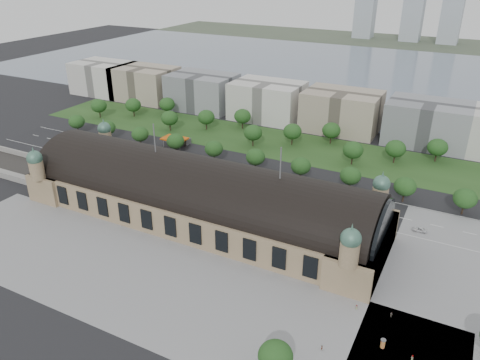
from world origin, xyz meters
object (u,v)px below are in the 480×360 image
at_px(traffic_car_2, 158,166).
at_px(traffic_car_6, 419,230).
at_px(traffic_car_5, 293,193).
at_px(bus_west, 205,177).
at_px(petrol_station, 180,140).
at_px(parked_car_0, 97,164).
at_px(pedestrian_0, 357,307).
at_px(parked_car_1, 122,166).
at_px(parked_car_6, 192,186).
at_px(parked_car_5, 176,183).
at_px(pedestrian_5, 412,358).
at_px(traffic_car_3, 220,170).
at_px(traffic_car_1, 115,145).
at_px(parked_car_4, 133,173).
at_px(parked_car_3, 147,172).
at_px(pedestrian_1, 322,348).
at_px(parked_car_2, 129,168).
at_px(traffic_car_4, 229,179).
at_px(pedestrian_2, 391,314).
at_px(advertising_column, 383,343).
at_px(bus_east, 305,200).

xyz_separation_m(traffic_car_2, traffic_car_6, (128.01, -3.13, 0.06)).
xyz_separation_m(traffic_car_5, bus_west, (-43.60, -5.07, 0.81)).
relative_size(petrol_station, traffic_car_2, 2.76).
bearing_deg(parked_car_0, pedestrian_0, 34.90).
distance_m(parked_car_1, pedestrian_0, 143.11).
bearing_deg(parked_car_6, pedestrian_0, 23.45).
xyz_separation_m(parked_car_5, pedestrian_5, (116.61, -59.53, 0.22)).
height_order(traffic_car_3, bus_west, bus_west).
distance_m(traffic_car_1, pedestrian_5, 195.14).
distance_m(traffic_car_3, pedestrian_0, 111.39).
bearing_deg(pedestrian_5, petrol_station, -160.08).
relative_size(traffic_car_6, parked_car_6, 1.00).
bearing_deg(petrol_station, parked_car_6, -50.00).
height_order(petrol_station, parked_car_4, petrol_station).
xyz_separation_m(parked_car_3, pedestrian_1, (114.16, -71.06, 0.11)).
xyz_separation_m(parked_car_2, pedestrian_5, (147.95, -63.53, 0.16)).
relative_size(traffic_car_4, traffic_car_6, 0.83).
height_order(parked_car_0, parked_car_5, parked_car_5).
relative_size(parked_car_2, pedestrian_2, 2.69).
xyz_separation_m(parked_car_4, parked_car_6, (33.62, 1.50, 0.16)).
bearing_deg(parked_car_3, pedestrian_0, 35.62).
relative_size(traffic_car_3, pedestrian_0, 2.77).
bearing_deg(parked_car_4, advertising_column, 37.79).
distance_m(parked_car_0, pedestrian_0, 154.51).
relative_size(parked_car_1, parked_car_4, 1.31).
relative_size(traffic_car_5, pedestrian_2, 2.47).
bearing_deg(pedestrian_1, pedestrian_0, -2.08).
bearing_deg(pedestrian_1, parked_car_6, 60.68).
height_order(parked_car_2, parked_car_6, parked_car_6).
xyz_separation_m(petrol_station, traffic_car_1, (-31.39, -19.14, -2.17)).
distance_m(parked_car_6, pedestrian_5, 124.50).
relative_size(bus_east, pedestrian_1, 7.34).
relative_size(traffic_car_2, pedestrian_2, 2.61).
xyz_separation_m(traffic_car_1, parked_car_3, (39.12, -21.14, -0.08)).
distance_m(traffic_car_3, traffic_car_5, 42.37).
distance_m(parked_car_1, bus_east, 96.31).
bearing_deg(parked_car_5, pedestrian_0, 42.40).
height_order(traffic_car_5, pedestrian_2, pedestrian_2).
height_order(parked_car_4, pedestrian_1, pedestrian_1).
bearing_deg(traffic_car_2, advertising_column, 60.09).
bearing_deg(traffic_car_1, parked_car_0, -153.69).
distance_m(traffic_car_6, parked_car_4, 134.19).
relative_size(traffic_car_5, bus_east, 0.40).
bearing_deg(traffic_car_3, parked_car_6, 171.90).
bearing_deg(traffic_car_6, pedestrian_5, 2.06).
distance_m(traffic_car_3, parked_car_6, 21.40).
bearing_deg(traffic_car_6, parked_car_0, -91.42).
height_order(petrol_station, parked_car_6, petrol_station).
relative_size(traffic_car_3, parked_car_5, 0.88).
bearing_deg(parked_car_4, parked_car_6, 63.91).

